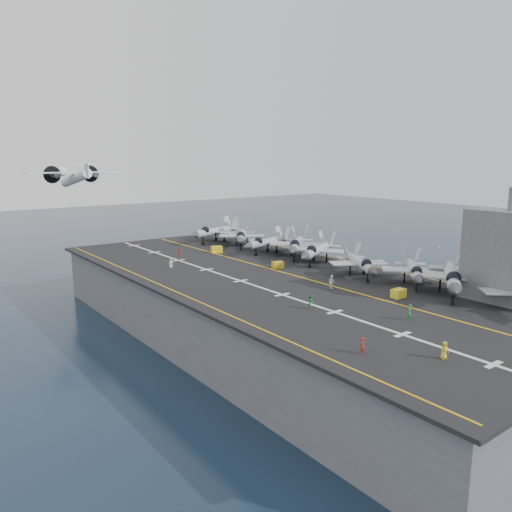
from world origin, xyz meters
TOP-DOWN VIEW (x-y plane):
  - ground at (0.00, 0.00)m, footprint 500.00×500.00m
  - hull at (0.00, 0.00)m, footprint 36.00×90.00m
  - flight_deck at (0.00, 0.00)m, footprint 38.00×92.00m
  - foul_line at (3.00, 0.00)m, footprint 0.35×90.00m
  - landing_centerline at (-6.00, 0.00)m, footprint 0.50×90.00m
  - deck_edge_port at (-17.00, 0.00)m, footprint 0.25×90.00m
  - deck_edge_stbd at (18.50, 0.00)m, footprint 0.25×90.00m
  - island_superstructure at (15.00, -30.00)m, footprint 5.00×10.00m
  - fighter_jet_1 at (12.27, -24.25)m, footprint 19.55×18.22m
  - fighter_jet_2 at (13.06, -17.60)m, footprint 16.26×15.95m
  - fighter_jet_3 at (10.76, -9.21)m, footprint 14.73×16.35m
  - fighter_jet_4 at (12.69, 2.45)m, footprint 17.67×15.55m
  - fighter_jet_5 at (13.40, 8.87)m, footprint 18.31×18.00m
  - fighter_jet_6 at (11.90, 15.82)m, footprint 15.58×12.27m
  - fighter_jet_7 at (11.87, 24.82)m, footprint 16.55×17.34m
  - fighter_jet_8 at (10.75, 33.47)m, footprint 17.39×13.98m
  - tow_cart_a at (5.67, -20.57)m, footprint 2.04×1.39m
  - tow_cart_b at (4.48, 3.70)m, footprint 2.15×1.70m
  - tow_cart_c at (3.85, 22.19)m, footprint 2.55×2.12m
  - crew_0 at (-8.42, -36.48)m, footprint 1.18×0.94m
  - crew_1 at (-13.62, -31.01)m, footprint 1.16×0.98m
  - crew_2 at (-7.38, -17.18)m, footprint 1.22×1.32m
  - crew_4 at (-5.68, 20.08)m, footprint 1.37×1.48m
  - crew_5 at (-10.15, 14.97)m, footprint 1.12×0.91m
  - crew_6 at (-1.44, -27.48)m, footprint 1.36×1.13m
  - crew_7 at (1.88, -11.67)m, footprint 1.11×1.37m
  - transport_plane at (-11.25, 59.97)m, footprint 23.58×16.86m

SIDE VIEW (x-z plane):
  - ground at x=0.00m, z-range 0.00..0.00m
  - hull at x=0.00m, z-range 0.00..10.00m
  - flight_deck at x=0.00m, z-range 10.00..10.40m
  - foul_line at x=3.00m, z-range 10.41..10.43m
  - landing_centerline at x=-6.00m, z-range 10.41..10.43m
  - deck_edge_port at x=-17.00m, z-range 10.41..10.43m
  - deck_edge_stbd at x=18.50m, z-range 10.41..10.43m
  - tow_cart_b at x=4.48m, z-range 10.40..11.53m
  - tow_cart_a at x=5.67m, z-range 10.40..11.58m
  - tow_cart_c at x=3.85m, z-range 10.40..11.71m
  - crew_5 at x=-10.15m, z-range 10.40..12.02m
  - crew_1 at x=-13.62m, z-range 10.40..12.05m
  - crew_0 at x=-8.42m, z-range 10.40..12.12m
  - crew_2 at x=-7.38m, z-range 10.40..12.22m
  - crew_6 at x=-1.44m, z-range 10.40..12.34m
  - crew_7 at x=1.88m, z-range 10.40..12.39m
  - crew_4 at x=-5.68m, z-range 10.40..12.45m
  - fighter_jet_3 at x=10.76m, z-range 10.40..15.13m
  - fighter_jet_2 at x=13.06m, z-range 10.40..15.15m
  - fighter_jet_6 at x=11.90m, z-range 10.40..15.17m
  - fighter_jet_7 at x=11.87m, z-range 10.40..15.43m
  - fighter_jet_4 at x=12.69m, z-range 10.40..15.54m
  - fighter_jet_8 at x=10.75m, z-range 10.40..15.66m
  - fighter_jet_5 at x=13.40m, z-range 10.40..15.75m
  - fighter_jet_1 at x=12.27m, z-range 10.40..16.05m
  - island_superstructure at x=15.00m, z-range 10.40..25.40m
  - transport_plane at x=-11.25m, z-range 21.78..27.13m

